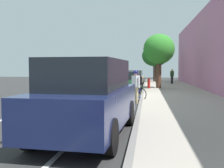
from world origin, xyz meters
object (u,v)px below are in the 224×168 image
Objects in this scene: pedestrian_on_phone at (172,75)px; street_tree_mid_block at (155,56)px; parked_suv_dark_blue_second at (89,96)px; parked_sedan_tan_far at (135,78)px; parked_sedan_green_mid at (129,82)px; street_tree_near_cyclist at (159,50)px; fire_hydrant at (149,83)px; bicycle_at_curb at (132,95)px; cyclist_with_backpack at (136,83)px.

street_tree_mid_block is at bearing 109.54° from pedestrian_on_phone.
parked_suv_dark_blue_second is 26.52m from street_tree_mid_block.
street_tree_mid_block reaches higher than parked_sedan_tan_far.
parked_sedan_green_mid is at bearing -90.04° from parked_sedan_tan_far.
fire_hydrant is (-0.80, -0.54, -2.73)m from street_tree_near_cyclist.
parked_suv_dark_blue_second is at bearing -90.58° from parked_sedan_green_mid.
fire_hydrant reaches higher than bicycle_at_curb.
parked_sedan_tan_far is 3.00× the size of bicycle_at_curb.
pedestrian_on_phone is (3.95, 8.62, 0.24)m from parked_sedan_green_mid.
parked_sedan_tan_far is 2.69× the size of cyclist_with_backpack.
street_tree_near_cyclist is 2.90m from fire_hydrant.
cyclist_with_backpack reaches higher than fire_hydrant.
parked_suv_dark_blue_second reaches higher than pedestrian_on_phone.
street_tree_near_cyclist reaches higher than bicycle_at_curb.
parked_sedan_green_mid is at bearing 89.42° from parked_suv_dark_blue_second.
fire_hydrant is (1.49, -6.68, -0.21)m from parked_sedan_tan_far.
parked_sedan_green_mid is at bearing 97.12° from cyclist_with_backpack.
bicycle_at_curb is 0.90× the size of cyclist_with_backpack.
parked_sedan_green_mid is at bearing -99.81° from street_tree_mid_block.
parked_sedan_tan_far is at bearing 89.63° from parked_suv_dark_blue_second.
cyclist_with_backpack is 15.47m from pedestrian_on_phone.
bicycle_at_curb is at bearing -95.01° from street_tree_mid_block.
parked_sedan_green_mid is 5.33× the size of fire_hydrant.
pedestrian_on_phone is (3.13, 15.15, -0.03)m from cyclist_with_backpack.
street_tree_near_cyclist is at bearing 33.88° from fire_hydrant.
bicycle_at_curb is (0.59, -14.60, -0.37)m from parked_sedan_tan_far.
cyclist_with_backpack is 8.39m from fire_hydrant.
cyclist_with_backpack is at bearing -63.10° from bicycle_at_curb.
street_tree_near_cyclist is at bearing -69.56° from parked_sedan_tan_far.
parked_sedan_green_mid is 1.01× the size of street_tree_near_cyclist.
street_tree_near_cyclist reaches higher than fire_hydrant.
fire_hydrant is (0.90, 7.92, 0.16)m from bicycle_at_curb.
bicycle_at_curb is at bearing 116.90° from cyclist_with_backpack.
cyclist_with_backpack is at bearing 81.71° from parked_suv_dark_blue_second.
pedestrian_on_phone is at bearing -70.46° from street_tree_mid_block.
street_tree_near_cyclist is 6.87m from pedestrian_on_phone.
parked_sedan_green_mid is 1.00× the size of parked_sedan_tan_far.
parked_suv_dark_blue_second is 1.07× the size of parked_sedan_green_mid.
street_tree_near_cyclist reaches higher than parked_sedan_tan_far.
street_tree_mid_block is at bearing 90.00° from street_tree_near_cyclist.
parked_sedan_tan_far is 5.36× the size of fire_hydrant.
cyclist_with_backpack reaches higher than bicycle_at_curb.
bicycle_at_curb is 0.34× the size of street_tree_near_cyclist.
parked_sedan_green_mid is 2.98× the size of bicycle_at_curb.
fire_hydrant is at bearing 83.55° from bicycle_at_curb.
cyclist_with_backpack is 0.38× the size of street_tree_near_cyclist.
pedestrian_on_phone is at bearing 70.16° from fire_hydrant.
parked_suv_dark_blue_second is 1.07× the size of parked_sedan_tan_far.
street_tree_mid_block is 5.43m from pedestrian_on_phone.
pedestrian_on_phone is (1.65, -4.65, -2.26)m from street_tree_mid_block.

